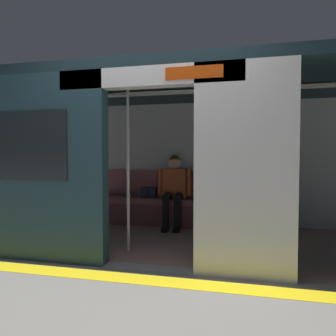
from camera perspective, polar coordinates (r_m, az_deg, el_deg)
name	(u,v)px	position (r m, az deg, el deg)	size (l,w,h in m)	color
ground_plane	(149,269)	(3.52, -3.42, -17.41)	(60.00, 60.00, 0.00)	gray
platform_edge_strip	(140,279)	(3.25, -5.04, -19.08)	(8.00, 0.24, 0.01)	yellow
train_car	(168,136)	(4.41, -0.06, 5.69)	(6.40, 2.55, 2.20)	silver
bench_seat	(184,205)	(5.36, 2.93, -6.65)	(3.13, 0.44, 0.46)	#935156
person_seated	(174,186)	(5.30, 1.09, -3.19)	(0.55, 0.69, 1.18)	#CC5933
handbag	(149,192)	(5.53, -3.41, -4.36)	(0.26, 0.15, 0.17)	#262D4C
book	(198,198)	(5.33, 5.38, -5.40)	(0.15, 0.22, 0.03)	#B22D2D
grab_pole_door	(128,168)	(3.95, -7.11, 0.02)	(0.04, 0.04, 2.06)	silver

